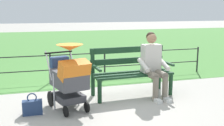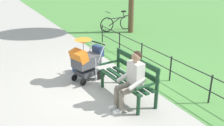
# 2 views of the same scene
# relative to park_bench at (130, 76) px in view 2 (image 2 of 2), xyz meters

# --- Properties ---
(ground_plane) EXTENTS (60.00, 60.00, 0.00)m
(ground_plane) POSITION_rel_park_bench_xyz_m (0.85, 0.11, -0.53)
(ground_plane) COLOR #ADA89E
(park_bench) EXTENTS (1.62, 0.67, 0.96)m
(park_bench) POSITION_rel_park_bench_xyz_m (0.00, 0.00, 0.00)
(park_bench) COLOR #193D23
(park_bench) RESTS_ON ground
(person_on_bench) EXTENTS (0.55, 0.74, 1.28)m
(person_on_bench) POSITION_rel_park_bench_xyz_m (-0.39, 0.22, 0.15)
(person_on_bench) COLOR slate
(person_on_bench) RESTS_ON ground
(stroller) EXTENTS (0.71, 0.98, 1.15)m
(stroller) POSITION_rel_park_bench_xyz_m (1.31, 0.53, 0.07)
(stroller) COLOR black
(stroller) RESTS_ON ground
(handbag) EXTENTS (0.32, 0.14, 0.37)m
(handbag) POSITION_rel_park_bench_xyz_m (1.93, 0.59, -0.40)
(handbag) COLOR navy
(handbag) RESTS_ON ground
(park_fence) EXTENTS (6.68, 0.04, 0.70)m
(park_fence) POSITION_rel_park_bench_xyz_m (0.85, -1.39, -0.11)
(park_fence) COLOR black
(park_fence) RESTS_ON ground
(bicycle) EXTENTS (0.44, 1.66, 0.89)m
(bicycle) POSITION_rel_park_bench_xyz_m (5.43, -2.79, -0.16)
(bicycle) COLOR black
(bicycle) RESTS_ON ground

